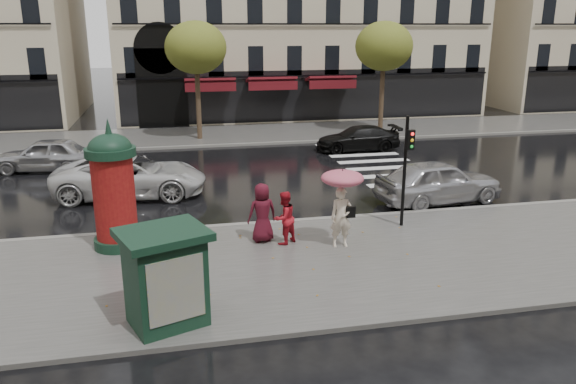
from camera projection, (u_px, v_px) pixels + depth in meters
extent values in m
plane|color=black|center=(309.00, 259.00, 15.90)|extent=(160.00, 160.00, 0.00)
cube|color=#474744|center=(314.00, 264.00, 15.41)|extent=(90.00, 7.00, 0.12)
cube|color=#474744|center=(233.00, 135.00, 33.70)|extent=(90.00, 6.00, 0.12)
cube|color=slate|center=(288.00, 222.00, 18.69)|extent=(90.00, 0.25, 0.14)
cube|color=slate|center=(239.00, 145.00, 30.88)|extent=(90.00, 0.25, 0.14)
cube|color=silver|center=(384.00, 168.00, 26.09)|extent=(3.60, 11.75, 0.01)
cylinder|color=#38281C|center=(198.00, 95.00, 31.64)|extent=(0.28, 0.28, 5.20)
ellipsoid|color=#4F571B|center=(196.00, 48.00, 30.90)|extent=(3.40, 3.40, 2.89)
cylinder|color=#38281C|center=(382.00, 91.00, 33.83)|extent=(0.28, 0.28, 5.20)
ellipsoid|color=#4F571B|center=(384.00, 46.00, 33.09)|extent=(3.40, 3.40, 2.89)
imported|color=beige|center=(341.00, 217.00, 16.28)|extent=(0.67, 0.46, 1.77)
cylinder|color=black|center=(342.00, 198.00, 16.11)|extent=(0.02, 0.02, 1.12)
ellipsoid|color=#CD2678|center=(342.00, 178.00, 15.94)|extent=(1.23, 1.23, 0.43)
cone|color=black|center=(343.00, 170.00, 15.87)|extent=(0.04, 0.04, 0.09)
cube|color=black|center=(351.00, 212.00, 16.21)|extent=(0.26, 0.12, 0.33)
imported|color=#AD1522|center=(284.00, 218.00, 16.51)|extent=(0.98, 0.94, 1.60)
imported|color=#480E1B|center=(262.00, 213.00, 16.67)|extent=(0.95, 0.70, 1.79)
cylinder|color=black|center=(119.00, 242.00, 16.45)|extent=(1.37, 1.37, 0.29)
cylinder|color=maroon|center=(114.00, 197.00, 16.06)|extent=(1.18, 1.18, 2.45)
cylinder|color=black|center=(110.00, 152.00, 15.69)|extent=(1.41, 1.41, 0.24)
ellipsoid|color=black|center=(110.00, 148.00, 15.66)|extent=(1.21, 1.21, 0.85)
cone|color=black|center=(108.00, 126.00, 15.48)|extent=(0.20, 0.20, 0.44)
cylinder|color=black|center=(404.00, 172.00, 17.75)|extent=(0.11, 0.11, 3.57)
cube|color=black|center=(410.00, 140.00, 17.27)|extent=(0.26, 0.21, 0.62)
cube|color=black|center=(166.00, 281.00, 11.99)|extent=(1.82, 1.66, 1.96)
cube|color=black|center=(162.00, 234.00, 11.68)|extent=(2.18, 2.02, 0.17)
imported|color=#B6B6BB|center=(439.00, 181.00, 20.80)|extent=(4.99, 2.55, 1.63)
imported|color=black|center=(431.00, 186.00, 20.79)|extent=(3.88, 1.36, 1.28)
imported|color=silver|center=(130.00, 176.00, 21.59)|extent=(5.94, 3.13, 1.59)
imported|color=black|center=(358.00, 138.00, 29.63)|extent=(4.44, 1.88, 1.28)
imported|color=#A3A3A7|center=(45.00, 155.00, 25.36)|extent=(4.60, 2.33, 1.50)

